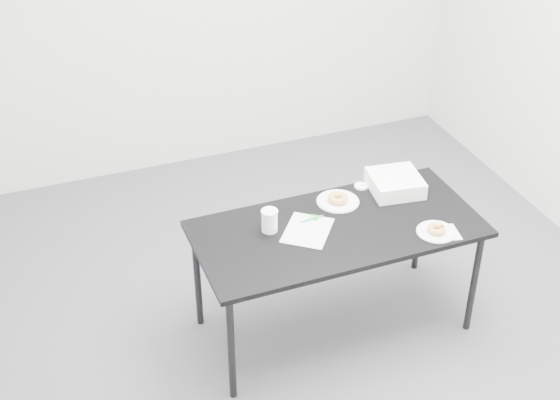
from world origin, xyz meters
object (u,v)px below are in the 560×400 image
object	(u,v)px
plate_near	(436,232)
table	(337,235)
donut_near	(436,229)
donut_far	(338,198)
plate_far	(338,201)
pen	(312,219)
scorecard	(307,230)
bakery_box	(395,183)
coffee_cup	(270,221)

from	to	relation	value
plate_near	table	bearing A→B (deg)	152.97
donut_near	donut_far	size ratio (longest dim) A/B	0.87
plate_near	plate_far	size ratio (longest dim) A/B	0.87
pen	donut_far	bearing A→B (deg)	23.02
scorecard	pen	size ratio (longest dim) A/B	2.15
table	bakery_box	xyz separation A→B (m)	(0.44, 0.21, 0.10)
pen	plate_far	world-z (taller)	pen
pen	scorecard	bearing A→B (deg)	-131.89
donut_far	bakery_box	world-z (taller)	bakery_box
plate_far	coffee_cup	xyz separation A→B (m)	(-0.44, -0.12, 0.06)
table	scorecard	xyz separation A→B (m)	(-0.16, 0.02, 0.05)
table	plate_near	bearing A→B (deg)	-27.53
bakery_box	scorecard	bearing A→B (deg)	-155.50
coffee_cup	bakery_box	world-z (taller)	coffee_cup
donut_far	bakery_box	distance (m)	0.35
table	donut_far	xyz separation A→B (m)	(0.10, 0.21, 0.08)
coffee_cup	bakery_box	xyz separation A→B (m)	(0.79, 0.11, -0.02)
bakery_box	donut_far	bearing A→B (deg)	-173.17
pen	donut_far	xyz separation A→B (m)	(0.20, 0.11, 0.02)
table	plate_near	world-z (taller)	plate_near
coffee_cup	bakery_box	distance (m)	0.79
scorecard	donut_far	size ratio (longest dim) A/B	2.58
scorecard	plate_far	world-z (taller)	plate_far
coffee_cup	scorecard	bearing A→B (deg)	-21.12
plate_near	bakery_box	size ratio (longest dim) A/B	0.74
pen	bakery_box	distance (m)	0.55
scorecard	donut_near	world-z (taller)	donut_near
plate_far	coffee_cup	distance (m)	0.46
donut_far	coffee_cup	bearing A→B (deg)	-165.01
pen	bakery_box	xyz separation A→B (m)	(0.54, 0.10, 0.04)
pen	coffee_cup	size ratio (longest dim) A/B	1.06
plate_near	plate_far	world-z (taller)	plate_near
scorecard	pen	xyz separation A→B (m)	(0.06, 0.08, 0.01)
plate_near	plate_far	bearing A→B (deg)	128.58
plate_near	bakery_box	world-z (taller)	bakery_box
bakery_box	donut_near	bearing A→B (deg)	-81.46
scorecard	plate_far	bearing A→B (deg)	73.65
scorecard	plate_near	world-z (taller)	plate_near
scorecard	donut_far	distance (m)	0.32
table	plate_near	distance (m)	0.51
pen	coffee_cup	bearing A→B (deg)	176.84
donut_near	plate_far	size ratio (longest dim) A/B	0.41
plate_near	coffee_cup	xyz separation A→B (m)	(-0.79, 0.32, 0.06)
table	plate_far	bearing A→B (deg)	64.93
table	donut_far	world-z (taller)	donut_far
pen	plate_far	xyz separation A→B (m)	(0.20, 0.11, -0.00)
plate_far	donut_far	world-z (taller)	donut_far
donut_near	scorecard	bearing A→B (deg)	157.40
scorecard	pen	world-z (taller)	pen
pen	coffee_cup	distance (m)	0.25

